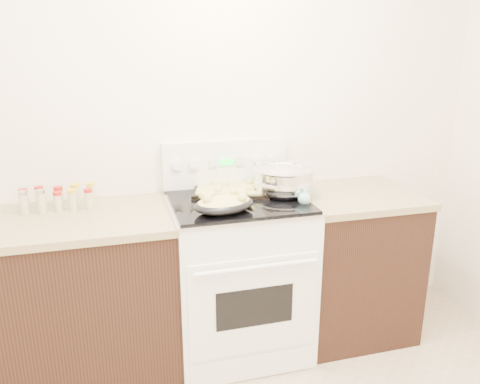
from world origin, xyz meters
name	(u,v)px	position (x,y,z in m)	size (l,w,h in m)	color
room_shell	(252,69)	(0.00, 0.00, 1.70)	(4.10, 3.60, 2.75)	white
counter_left	(91,295)	(-0.48, 1.43, 0.46)	(0.93, 0.67, 0.92)	black
counter_right	(349,262)	(1.08, 1.43, 0.46)	(0.73, 0.67, 0.92)	black
kitchen_range	(238,272)	(0.35, 1.42, 0.49)	(0.78, 0.73, 1.22)	white
mixing_bowl	(284,181)	(0.63, 1.44, 1.02)	(0.35, 0.35, 0.21)	silver
roasting_pan	(224,203)	(0.23, 1.23, 0.99)	(0.38, 0.31, 0.11)	black
baking_sheet	(232,189)	(0.35, 1.56, 0.96)	(0.51, 0.42, 0.06)	black
wooden_spoon	(234,206)	(0.29, 1.28, 0.95)	(0.14, 0.24, 0.04)	tan
blue_ladle	(305,197)	(0.69, 1.26, 0.97)	(0.19, 0.21, 0.09)	#84BFC6
spice_jars	(57,198)	(-0.61, 1.58, 0.98)	(0.39, 0.15, 0.13)	#BFB28C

